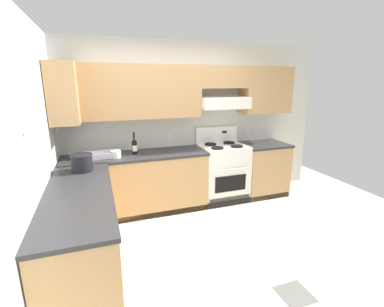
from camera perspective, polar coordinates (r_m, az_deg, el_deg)
The scene contains 11 objects.
ground_plane at distance 3.47m, azimuth 1.32°, elevation -19.34°, with size 7.04×7.04×0.00m, color beige.
floor_accent_tile at distance 3.07m, azimuth 20.56°, elevation -25.63°, with size 0.30×0.30×0.01m, color slate.
wall_back at distance 4.47m, azimuth -0.70°, elevation 8.78°, with size 4.68×0.57×2.55m.
wall_left at distance 3.03m, azimuth -29.73°, elevation 1.31°, with size 0.47×4.00×2.55m.
counter_back_run at distance 4.35m, azimuth -3.38°, elevation -5.37°, with size 3.60×0.65×0.91m.
counter_left_run at distance 3.08m, azimuth -21.68°, elevation -15.44°, with size 0.63×1.91×0.91m.
stove at distance 4.62m, azimuth 6.38°, elevation -3.83°, with size 0.76×0.62×1.20m.
wine_bottle at distance 4.09m, azimuth -11.87°, elevation 1.58°, with size 0.07×0.08×0.32m.
bowl at distance 4.05m, azimuth -19.04°, elevation -0.49°, with size 0.39×0.23×0.08m.
bucket at distance 3.50m, azimuth -21.93°, elevation -1.69°, with size 0.26×0.26×0.21m.
paper_towel_roll at distance 3.97m, azimuth -15.52°, elevation -0.14°, with size 0.14×0.14×0.11m.
Camera 1 is at (-1.02, -2.68, 1.95)m, focal length 25.69 mm.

